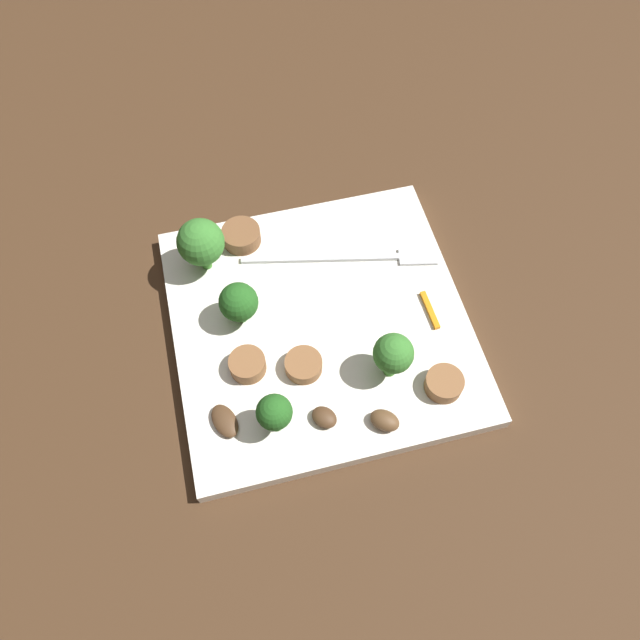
{
  "coord_description": "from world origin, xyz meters",
  "views": [
    {
      "loc": [
        -0.06,
        -0.25,
        0.47
      ],
      "look_at": [
        0.0,
        0.0,
        0.01
      ],
      "focal_mm": 33.96,
      "sensor_mm": 36.0,
      "label": 1
    }
  ],
  "objects_px": {
    "sausage_slice_0": "(444,384)",
    "fork": "(355,258)",
    "broccoli_floret_3": "(201,243)",
    "sausage_slice_1": "(247,365)",
    "mushroom_2": "(225,421)",
    "mushroom_1": "(324,417)",
    "mushroom_0": "(385,420)",
    "sausage_slice_2": "(241,236)",
    "broccoli_floret_0": "(239,302)",
    "sausage_slice_3": "(304,365)",
    "broccoli_floret_2": "(393,354)",
    "broccoli_floret_1": "(274,413)",
    "pepper_strip_0": "(430,310)",
    "plate": "(320,324)"
  },
  "relations": [
    {
      "from": "mushroom_0",
      "to": "pepper_strip_0",
      "type": "relative_size",
      "value": 0.64
    },
    {
      "from": "broccoli_floret_0",
      "to": "broccoli_floret_1",
      "type": "relative_size",
      "value": 0.99
    },
    {
      "from": "broccoli_floret_3",
      "to": "sausage_slice_0",
      "type": "xyz_separation_m",
      "value": [
        0.17,
        -0.17,
        -0.03
      ]
    },
    {
      "from": "sausage_slice_2",
      "to": "mushroom_1",
      "type": "height_order",
      "value": "sausage_slice_2"
    },
    {
      "from": "broccoli_floret_0",
      "to": "pepper_strip_0",
      "type": "bearing_deg",
      "value": -11.54
    },
    {
      "from": "broccoli_floret_1",
      "to": "broccoli_floret_2",
      "type": "xyz_separation_m",
      "value": [
        0.1,
        0.02,
        0.0
      ]
    },
    {
      "from": "sausage_slice_0",
      "to": "pepper_strip_0",
      "type": "relative_size",
      "value": 0.82
    },
    {
      "from": "fork",
      "to": "mushroom_2",
      "type": "relative_size",
      "value": 5.84
    },
    {
      "from": "pepper_strip_0",
      "to": "mushroom_0",
      "type": "bearing_deg",
      "value": -127.78
    },
    {
      "from": "sausage_slice_2",
      "to": "sausage_slice_3",
      "type": "bearing_deg",
      "value": -79.56
    },
    {
      "from": "fork",
      "to": "mushroom_2",
      "type": "bearing_deg",
      "value": -125.69
    },
    {
      "from": "sausage_slice_2",
      "to": "mushroom_0",
      "type": "height_order",
      "value": "sausage_slice_2"
    },
    {
      "from": "broccoli_floret_1",
      "to": "sausage_slice_0",
      "type": "xyz_separation_m",
      "value": [
        0.14,
        -0.0,
        -0.02
      ]
    },
    {
      "from": "sausage_slice_0",
      "to": "fork",
      "type": "bearing_deg",
      "value": 104.42
    },
    {
      "from": "sausage_slice_3",
      "to": "mushroom_2",
      "type": "distance_m",
      "value": 0.08
    },
    {
      "from": "sausage_slice_1",
      "to": "sausage_slice_0",
      "type": "bearing_deg",
      "value": -19.88
    },
    {
      "from": "sausage_slice_0",
      "to": "pepper_strip_0",
      "type": "bearing_deg",
      "value": 79.57
    },
    {
      "from": "broccoli_floret_2",
      "to": "mushroom_0",
      "type": "relative_size",
      "value": 2.06
    },
    {
      "from": "sausage_slice_2",
      "to": "mushroom_2",
      "type": "bearing_deg",
      "value": -104.66
    },
    {
      "from": "fork",
      "to": "mushroom_1",
      "type": "xyz_separation_m",
      "value": [
        -0.07,
        -0.14,
        0.0
      ]
    },
    {
      "from": "broccoli_floret_0",
      "to": "sausage_slice_2",
      "type": "xyz_separation_m",
      "value": [
        0.02,
        0.08,
        -0.02
      ]
    },
    {
      "from": "sausage_slice_2",
      "to": "mushroom_0",
      "type": "xyz_separation_m",
      "value": [
        0.08,
        -0.2,
        -0.0
      ]
    },
    {
      "from": "broccoli_floret_2",
      "to": "sausage_slice_3",
      "type": "distance_m",
      "value": 0.08
    },
    {
      "from": "sausage_slice_0",
      "to": "sausage_slice_3",
      "type": "relative_size",
      "value": 1.0
    },
    {
      "from": "plate",
      "to": "broccoli_floret_1",
      "type": "distance_m",
      "value": 0.11
    },
    {
      "from": "fork",
      "to": "sausage_slice_0",
      "type": "bearing_deg",
      "value": -63.16
    },
    {
      "from": "sausage_slice_2",
      "to": "pepper_strip_0",
      "type": "relative_size",
      "value": 0.94
    },
    {
      "from": "sausage_slice_1",
      "to": "sausage_slice_3",
      "type": "relative_size",
      "value": 0.98
    },
    {
      "from": "fork",
      "to": "broccoli_floret_1",
      "type": "distance_m",
      "value": 0.18
    },
    {
      "from": "plate",
      "to": "sausage_slice_1",
      "type": "relative_size",
      "value": 8.3
    },
    {
      "from": "sausage_slice_2",
      "to": "mushroom_1",
      "type": "distance_m",
      "value": 0.19
    },
    {
      "from": "sausage_slice_1",
      "to": "mushroom_2",
      "type": "relative_size",
      "value": 1.0
    },
    {
      "from": "plate",
      "to": "mushroom_2",
      "type": "relative_size",
      "value": 8.27
    },
    {
      "from": "broccoli_floret_3",
      "to": "mushroom_0",
      "type": "bearing_deg",
      "value": -58.36
    },
    {
      "from": "broccoli_floret_0",
      "to": "mushroom_1",
      "type": "bearing_deg",
      "value": -66.38
    },
    {
      "from": "broccoli_floret_3",
      "to": "mushroom_2",
      "type": "bearing_deg",
      "value": -93.41
    },
    {
      "from": "sausage_slice_2",
      "to": "broccoli_floret_2",
      "type": "bearing_deg",
      "value": -59.6
    },
    {
      "from": "broccoli_floret_3",
      "to": "sausage_slice_1",
      "type": "height_order",
      "value": "broccoli_floret_3"
    },
    {
      "from": "fork",
      "to": "broccoli_floret_3",
      "type": "xyz_separation_m",
      "value": [
        -0.13,
        0.03,
        0.03
      ]
    },
    {
      "from": "sausage_slice_3",
      "to": "mushroom_1",
      "type": "bearing_deg",
      "value": -83.27
    },
    {
      "from": "fork",
      "to": "sausage_slice_2",
      "type": "xyz_separation_m",
      "value": [
        -0.1,
        0.05,
        0.01
      ]
    },
    {
      "from": "sausage_slice_0",
      "to": "mushroom_0",
      "type": "xyz_separation_m",
      "value": [
        -0.06,
        -0.02,
        -0.0
      ]
    },
    {
      "from": "broccoli_floret_3",
      "to": "pepper_strip_0",
      "type": "xyz_separation_m",
      "value": [
        0.18,
        -0.09,
        -0.03
      ]
    },
    {
      "from": "mushroom_0",
      "to": "mushroom_1",
      "type": "distance_m",
      "value": 0.05
    },
    {
      "from": "sausage_slice_0",
      "to": "sausage_slice_3",
      "type": "bearing_deg",
      "value": 157.64
    },
    {
      "from": "mushroom_1",
      "to": "mushroom_0",
      "type": "bearing_deg",
      "value": -17.6
    },
    {
      "from": "sausage_slice_2",
      "to": "mushroom_2",
      "type": "relative_size",
      "value": 1.16
    },
    {
      "from": "broccoli_floret_2",
      "to": "mushroom_2",
      "type": "height_order",
      "value": "broccoli_floret_2"
    },
    {
      "from": "plate",
      "to": "broccoli_floret_0",
      "type": "distance_m",
      "value": 0.08
    },
    {
      "from": "broccoli_floret_1",
      "to": "pepper_strip_0",
      "type": "height_order",
      "value": "broccoli_floret_1"
    }
  ]
}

